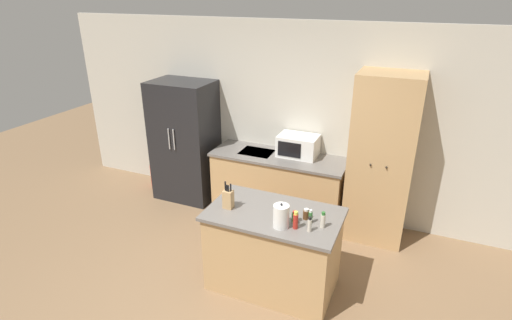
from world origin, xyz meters
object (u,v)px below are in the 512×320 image
at_px(knife_block, 228,199).
at_px(refrigerator, 185,141).
at_px(spice_bottle_tall_dark, 310,217).
at_px(fire_extinguisher, 155,175).
at_px(microwave, 298,146).
at_px(spice_bottle_green_herb, 323,220).
at_px(pantry_cabinet, 381,160).
at_px(kettle, 281,216).
at_px(spice_bottle_short_red, 310,225).
at_px(spice_bottle_pale_salt, 295,217).
at_px(spice_bottle_amber_oil, 306,214).
at_px(spice_bottle_orange_cap, 296,221).

bearing_deg(knife_block, refrigerator, 134.66).
bearing_deg(knife_block, spice_bottle_tall_dark, 3.33).
relative_size(spice_bottle_tall_dark, fire_extinguisher, 0.34).
relative_size(microwave, spice_bottle_green_herb, 3.15).
bearing_deg(pantry_cabinet, fire_extinguisher, 179.34).
relative_size(microwave, spice_bottle_tall_dark, 3.62).
xyz_separation_m(spice_bottle_tall_dark, kettle, (-0.24, -0.17, 0.05)).
xyz_separation_m(refrigerator, microwave, (1.69, 0.11, 0.15)).
bearing_deg(spice_bottle_short_red, spice_bottle_pale_salt, 148.51).
bearing_deg(spice_bottle_green_herb, pantry_cabinet, 77.38).
relative_size(spice_bottle_tall_dark, kettle, 0.57).
distance_m(spice_bottle_green_herb, kettle, 0.39).
distance_m(spice_bottle_tall_dark, kettle, 0.30).
xyz_separation_m(microwave, spice_bottle_green_herb, (0.75, -1.57, -0.07)).
relative_size(knife_block, fire_extinguisher, 0.69).
xyz_separation_m(spice_bottle_green_herb, spice_bottle_pale_salt, (-0.27, -0.00, -0.03)).
bearing_deg(fire_extinguisher, spice_bottle_amber_oil, -26.22).
height_order(microwave, knife_block, knife_block).
bearing_deg(refrigerator, spice_bottle_pale_salt, -34.04).
height_order(spice_bottle_green_herb, spice_bottle_orange_cap, spice_bottle_orange_cap).
bearing_deg(spice_bottle_amber_oil, refrigerator, 148.58).
bearing_deg(kettle, fire_extinguisher, 148.73).
distance_m(spice_bottle_short_red, spice_bottle_green_herb, 0.15).
distance_m(spice_bottle_tall_dark, spice_bottle_amber_oil, 0.08).
xyz_separation_m(knife_block, spice_bottle_orange_cap, (0.75, -0.10, -0.02)).
height_order(refrigerator, spice_bottle_orange_cap, refrigerator).
xyz_separation_m(refrigerator, pantry_cabinet, (2.77, 0.02, 0.16)).
xyz_separation_m(refrigerator, spice_bottle_pale_salt, (2.17, -1.46, 0.05)).
bearing_deg(spice_bottle_pale_salt, spice_bottle_short_red, -31.49).
relative_size(knife_block, kettle, 1.16).
bearing_deg(kettle, spice_bottle_pale_salt, 56.47).
distance_m(kettle, fire_extinguisher, 3.31).
relative_size(knife_block, spice_bottle_amber_oil, 2.67).
xyz_separation_m(microwave, spice_bottle_pale_salt, (0.48, -1.58, -0.09)).
bearing_deg(knife_block, spice_bottle_orange_cap, -7.27).
bearing_deg(refrigerator, spice_bottle_amber_oil, -31.42).
relative_size(pantry_cabinet, spice_bottle_amber_oil, 19.25).
height_order(knife_block, spice_bottle_green_herb, knife_block).
distance_m(refrigerator, knife_block, 2.09).
height_order(microwave, spice_bottle_short_red, microwave).
xyz_separation_m(spice_bottle_green_herb, fire_extinguisher, (-3.11, 1.52, -0.78)).
bearing_deg(fire_extinguisher, spice_bottle_tall_dark, -26.64).
xyz_separation_m(refrigerator, kettle, (2.08, -1.60, 0.12)).
bearing_deg(spice_bottle_green_herb, spice_bottle_pale_salt, -179.32).
distance_m(microwave, knife_block, 1.61).
height_order(refrigerator, kettle, refrigerator).
distance_m(pantry_cabinet, spice_bottle_green_herb, 1.52).
relative_size(microwave, spice_bottle_orange_cap, 2.89).
bearing_deg(spice_bottle_amber_oil, pantry_cabinet, 69.66).
bearing_deg(spice_bottle_short_red, microwave, 111.13).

